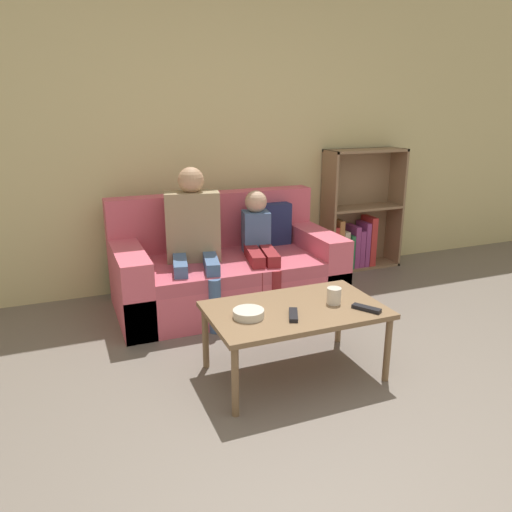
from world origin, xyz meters
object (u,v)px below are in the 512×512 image
at_px(bookshelf, 356,224).
at_px(cup_near, 334,296).
at_px(couch, 226,270).
at_px(coffee_table, 295,314).
at_px(snack_bowl, 249,314).
at_px(person_adult, 193,233).
at_px(tv_remote_1, 366,308).
at_px(tv_remote_0, 293,315).
at_px(person_child, 259,243).

bearing_deg(bookshelf, cup_near, -126.22).
xyz_separation_m(couch, bookshelf, (1.50, 0.43, 0.16)).
distance_m(couch, bookshelf, 1.57).
xyz_separation_m(coffee_table, snack_bowl, (-0.30, -0.03, 0.06)).
height_order(cup_near, snack_bowl, cup_near).
height_order(person_adult, tv_remote_1, person_adult).
bearing_deg(couch, tv_remote_0, -92.35).
relative_size(couch, bookshelf, 1.51).
bearing_deg(cup_near, person_child, 91.20).
xyz_separation_m(couch, coffee_table, (0.01, -1.25, 0.11)).
xyz_separation_m(person_adult, cup_near, (0.54, -1.19, -0.16)).
bearing_deg(person_adult, coffee_table, -63.89).
relative_size(tv_remote_1, snack_bowl, 0.96).
bearing_deg(couch, cup_near, -78.67).
relative_size(cup_near, snack_bowl, 0.56).
bearing_deg(tv_remote_0, coffee_table, 84.19).
relative_size(person_child, snack_bowl, 5.20).
distance_m(person_child, cup_near, 1.13).
bearing_deg(couch, snack_bowl, -102.99).
height_order(person_adult, cup_near, person_adult).
bearing_deg(tv_remote_1, tv_remote_0, 138.13).
distance_m(tv_remote_0, tv_remote_1, 0.44).
bearing_deg(person_child, bookshelf, 35.45).
relative_size(person_child, cup_near, 9.28).
xyz_separation_m(couch, tv_remote_0, (-0.06, -1.36, 0.16)).
bearing_deg(snack_bowl, coffee_table, 4.83).
xyz_separation_m(cup_near, tv_remote_0, (-0.31, -0.09, -0.04)).
distance_m(person_child, tv_remote_0, 1.25).
relative_size(bookshelf, tv_remote_1, 6.92).
xyz_separation_m(person_adult, tv_remote_1, (0.67, -1.35, -0.20)).
bearing_deg(person_adult, tv_remote_0, -67.98).
relative_size(couch, person_child, 1.93).
height_order(bookshelf, tv_remote_1, bookshelf).
bearing_deg(tv_remote_1, coffee_table, 120.89).
distance_m(cup_near, snack_bowl, 0.55).
bearing_deg(person_child, person_adult, -175.20).
height_order(couch, person_child, person_child).
bearing_deg(cup_near, bookshelf, 53.78).
distance_m(bookshelf, tv_remote_1, 2.17).
height_order(coffee_table, person_child, person_child).
bearing_deg(couch, person_adult, -163.67).
bearing_deg(tv_remote_1, couch, 72.76).
bearing_deg(person_child, couch, 159.48).
height_order(bookshelf, person_adult, bookshelf).
relative_size(couch, tv_remote_1, 10.47).
relative_size(bookshelf, coffee_table, 1.14).
bearing_deg(person_adult, snack_bowl, -78.56).
relative_size(couch, person_adult, 1.57).
height_order(coffee_table, person_adult, person_adult).
relative_size(couch, coffee_table, 1.72).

